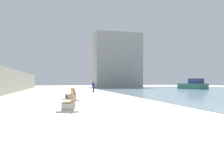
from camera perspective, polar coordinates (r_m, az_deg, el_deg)
ground_plane at (r=27.29m, az=-10.91°, el=-2.55°), size 120.00×120.00×0.00m
seawall at (r=27.87m, az=-26.50°, el=0.70°), size 0.80×64.00×3.15m
bench_near at (r=11.91m, az=-11.08°, el=-5.54°), size 1.34×2.21×0.98m
bench_far at (r=18.34m, az=-10.71°, el=-3.37°), size 1.35×2.22×0.98m
person_walking at (r=30.95m, az=-4.87°, el=-0.49°), size 0.45×0.34×1.57m
boat_nearest at (r=46.43m, az=20.35°, el=-0.26°), size 3.54×6.31×2.08m
harbor_building at (r=57.54m, az=1.41°, el=6.09°), size 12.00×6.00×13.94m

